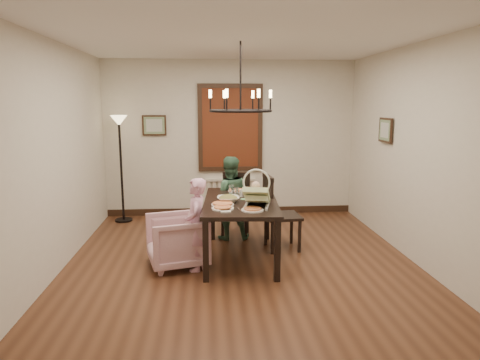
{
  "coord_description": "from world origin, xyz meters",
  "views": [
    {
      "loc": [
        -0.42,
        -5.25,
        2.06
      ],
      "look_at": [
        0.0,
        0.26,
        1.05
      ],
      "focal_mm": 32.0,
      "sensor_mm": 36.0,
      "label": 1
    }
  ],
  "objects": [
    {
      "name": "room_shell",
      "position": [
        0.0,
        0.37,
        1.4
      ],
      "size": [
        4.51,
        5.0,
        2.81
      ],
      "color": "brown",
      "rests_on": "ground"
    },
    {
      "name": "dining_table",
      "position": [
        0.01,
        0.21,
        0.7
      ],
      "size": [
        1.05,
        1.74,
        0.79
      ],
      "rotation": [
        0.0,
        0.0,
        -0.06
      ],
      "color": "black",
      "rests_on": "room_shell"
    },
    {
      "name": "chair_far",
      "position": [
        0.0,
        1.16,
        0.49
      ],
      "size": [
        0.5,
        0.5,
        0.98
      ],
      "primitive_type": null,
      "rotation": [
        0.0,
        0.0,
        -0.17
      ],
      "color": "black",
      "rests_on": "room_shell"
    },
    {
      "name": "chair_right",
      "position": [
        0.62,
        0.51,
        0.54
      ],
      "size": [
        0.52,
        0.52,
        1.08
      ],
      "primitive_type": null,
      "rotation": [
        0.0,
        0.0,
        1.67
      ],
      "color": "black",
      "rests_on": "room_shell"
    },
    {
      "name": "armchair",
      "position": [
        -0.82,
        -0.01,
        0.33
      ],
      "size": [
        0.88,
        0.86,
        0.66
      ],
      "primitive_type": "imported",
      "rotation": [
        0.0,
        0.0,
        -1.31
      ],
      "color": "beige",
      "rests_on": "room_shell"
    },
    {
      "name": "elderly_woman",
      "position": [
        -0.57,
        -0.15,
        0.48
      ],
      "size": [
        0.24,
        0.36,
        0.96
      ],
      "primitive_type": "imported",
      "rotation": [
        0.0,
        0.0,
        -1.62
      ],
      "color": "#DF9DBF",
      "rests_on": "room_shell"
    },
    {
      "name": "seated_man",
      "position": [
        -0.1,
        1.04,
        0.52
      ],
      "size": [
        0.52,
        0.42,
        1.05
      ],
      "primitive_type": "imported",
      "rotation": [
        0.0,
        0.0,
        3.18
      ],
      "color": "#3A6248",
      "rests_on": "room_shell"
    },
    {
      "name": "baby_bouncer",
      "position": [
        0.18,
        -0.15,
        0.95
      ],
      "size": [
        0.46,
        0.56,
        0.32
      ],
      "primitive_type": null,
      "rotation": [
        0.0,
        0.0,
        -0.22
      ],
      "color": "beige",
      "rests_on": "dining_table"
    },
    {
      "name": "salad_bowl",
      "position": [
        -0.16,
        0.12,
        0.83
      ],
      "size": [
        0.35,
        0.35,
        0.09
      ],
      "primitive_type": "imported",
      "color": "white",
      "rests_on": "dining_table"
    },
    {
      "name": "pizza_platter",
      "position": [
        -0.24,
        -0.08,
        0.81
      ],
      "size": [
        0.28,
        0.28,
        0.04
      ],
      "primitive_type": "cylinder",
      "color": "tan",
      "rests_on": "dining_table"
    },
    {
      "name": "drinking_glass",
      "position": [
        -0.05,
        0.34,
        0.86
      ],
      "size": [
        0.08,
        0.08,
        0.15
      ],
      "primitive_type": "cylinder",
      "color": "silver",
      "rests_on": "dining_table"
    },
    {
      "name": "window_blinds",
      "position": [
        0.0,
        2.46,
        1.6
      ],
      "size": [
        1.0,
        0.03,
        1.4
      ],
      "primitive_type": "cube",
      "color": "#601E13",
      "rests_on": "room_shell"
    },
    {
      "name": "radiator",
      "position": [
        0.0,
        2.48,
        0.35
      ],
      "size": [
        0.92,
        0.12,
        0.62
      ],
      "primitive_type": null,
      "color": "silver",
      "rests_on": "room_shell"
    },
    {
      "name": "picture_back",
      "position": [
        -1.35,
        2.47,
        1.65
      ],
      "size": [
        0.42,
        0.03,
        0.36
      ],
      "primitive_type": "cube",
      "color": "black",
      "rests_on": "room_shell"
    },
    {
      "name": "picture_right",
      "position": [
        2.21,
        0.9,
        1.65
      ],
      "size": [
        0.03,
        0.42,
        0.36
      ],
      "primitive_type": "cube",
      "rotation": [
        0.0,
        0.0,
        1.57
      ],
      "color": "black",
      "rests_on": "room_shell"
    },
    {
      "name": "floor_lamp",
      "position": [
        -1.9,
        2.15,
        0.9
      ],
      "size": [
        0.3,
        0.3,
        1.8
      ],
      "primitive_type": null,
      "color": "black",
      "rests_on": "room_shell"
    },
    {
      "name": "chandelier",
      "position": [
        0.01,
        0.21,
        1.95
      ],
      "size": [
        0.8,
        0.8,
        0.04
      ],
      "primitive_type": "torus",
      "color": "black",
      "rests_on": "room_shell"
    }
  ]
}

